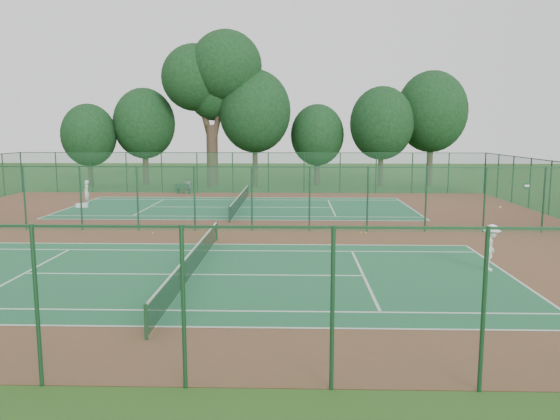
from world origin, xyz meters
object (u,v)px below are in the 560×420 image
object	(u,v)px
player_near	(491,248)
player_far	(86,192)
bench	(183,189)
kit_bag	(82,205)
big_tree	(212,77)
trash_bin	(188,188)

from	to	relation	value
player_near	player_far	xyz separation A→B (m)	(-22.77, 18.39, -0.03)
bench	player_far	bearing A→B (deg)	-110.69
kit_bag	big_tree	distance (m)	19.33
player_near	trash_bin	world-z (taller)	player_near
player_near	kit_bag	world-z (taller)	player_near
big_tree	player_far	bearing A→B (deg)	-119.45
bench	trash_bin	bearing A→B (deg)	56.08
player_far	bench	distance (m)	8.81
player_far	bench	bearing A→B (deg)	131.65
trash_bin	kit_bag	size ratio (longest dim) A/B	1.29
player_far	kit_bag	xyz separation A→B (m)	(0.29, -1.68, -0.73)
bench	kit_bag	xyz separation A→B (m)	(-5.43, -8.36, -0.30)
trash_bin	big_tree	size ratio (longest dim) A/B	0.07
bench	kit_bag	distance (m)	9.97
bench	kit_bag	size ratio (longest dim) A/B	1.83
kit_bag	player_far	bearing A→B (deg)	90.09
player_far	kit_bag	bearing A→B (deg)	1.99
player_far	big_tree	bearing A→B (deg)	142.77
player_far	trash_bin	xyz separation A→B (m)	(6.09, 6.95, -0.37)
player_near	kit_bag	xyz separation A→B (m)	(-22.48, 16.71, -0.76)
trash_bin	player_far	bearing A→B (deg)	-131.23
trash_bin	kit_bag	bearing A→B (deg)	-123.92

